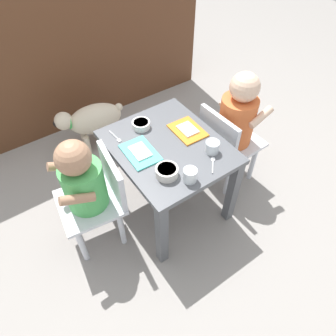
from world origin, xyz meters
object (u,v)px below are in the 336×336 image
(water_cup_right, at_px, (190,176))
(spoon_by_right_tray, at_px, (116,137))
(food_tray_right, at_px, (188,130))
(dog, at_px, (92,120))
(seated_child_left, at_px, (86,183))
(seated_child_right, at_px, (236,120))
(cereal_bowl_left_side, at_px, (141,124))
(veggie_bowl_near, at_px, (167,171))
(food_tray_left, at_px, (140,152))
(water_cup_left, at_px, (212,147))
(dining_table, at_px, (168,158))
(spoon_by_left_tray, at_px, (213,163))

(water_cup_right, xyz_separation_m, spoon_by_right_tray, (-0.13, 0.41, -0.02))
(food_tray_right, bearing_deg, dog, 110.81)
(seated_child_left, distance_m, water_cup_right, 0.45)
(seated_child_right, distance_m, water_cup_right, 0.50)
(food_tray_right, relative_size, cereal_bowl_left_side, 2.02)
(spoon_by_right_tray, bearing_deg, water_cup_right, -72.83)
(seated_child_left, xyz_separation_m, veggie_bowl_near, (0.30, -0.19, 0.06))
(food_tray_left, bearing_deg, veggie_bowl_near, -82.19)
(seated_child_left, bearing_deg, seated_child_right, -4.67)
(food_tray_right, height_order, spoon_by_right_tray, food_tray_right)
(water_cup_left, height_order, cereal_bowl_left_side, water_cup_left)
(dining_table, height_order, food_tray_left, food_tray_left)
(water_cup_right, relative_size, cereal_bowl_left_side, 0.68)
(food_tray_right, distance_m, spoon_by_left_tray, 0.24)
(cereal_bowl_left_side, bearing_deg, seated_child_right, -25.31)
(seated_child_right, relative_size, cereal_bowl_left_side, 7.82)
(seated_child_left, relative_size, water_cup_left, 10.36)
(water_cup_right, distance_m, cereal_bowl_left_side, 0.41)
(seated_child_right, height_order, dog, seated_child_right)
(seated_child_right, xyz_separation_m, veggie_bowl_near, (-0.52, -0.12, 0.04))
(water_cup_left, bearing_deg, seated_child_left, 161.11)
(dog, relative_size, water_cup_right, 7.16)
(food_tray_right, distance_m, veggie_bowl_near, 0.30)
(cereal_bowl_left_side, xyz_separation_m, spoon_by_right_tray, (-0.14, 0.00, -0.02))
(food_tray_left, bearing_deg, spoon_by_left_tray, -46.28)
(food_tray_left, distance_m, food_tray_right, 0.27)
(water_cup_left, relative_size, water_cup_right, 1.04)
(seated_child_right, distance_m, food_tray_left, 0.55)
(food_tray_right, bearing_deg, dining_table, -168.77)
(food_tray_left, xyz_separation_m, food_tray_right, (0.27, -0.00, 0.00))
(water_cup_right, bearing_deg, spoon_by_left_tray, 6.50)
(seated_child_right, bearing_deg, water_cup_left, -155.80)
(cereal_bowl_left_side, bearing_deg, spoon_by_left_tray, -71.90)
(cereal_bowl_left_side, relative_size, spoon_by_right_tray, 0.90)
(dining_table, bearing_deg, water_cup_left, -46.88)
(food_tray_left, xyz_separation_m, cereal_bowl_left_side, (0.10, 0.15, 0.01))
(seated_child_right, relative_size, food_tray_left, 3.58)
(dog, relative_size, water_cup_left, 6.87)
(cereal_bowl_left_side, distance_m, spoon_by_right_tray, 0.14)
(dining_table, distance_m, water_cup_left, 0.23)
(seated_child_right, height_order, food_tray_left, seated_child_right)
(food_tray_right, xyz_separation_m, water_cup_left, (0.00, -0.18, 0.02))
(food_tray_right, height_order, water_cup_right, water_cup_right)
(food_tray_right, height_order, veggie_bowl_near, veggie_bowl_near)
(dining_table, xyz_separation_m, spoon_by_right_tray, (-0.17, 0.18, 0.09))
(food_tray_right, relative_size, water_cup_right, 2.96)
(dining_table, xyz_separation_m, spoon_by_left_tray, (0.09, -0.21, 0.09))
(seated_child_right, relative_size, dog, 1.60)
(dog, height_order, food_tray_left, food_tray_left)
(food_tray_right, distance_m, cereal_bowl_left_side, 0.23)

